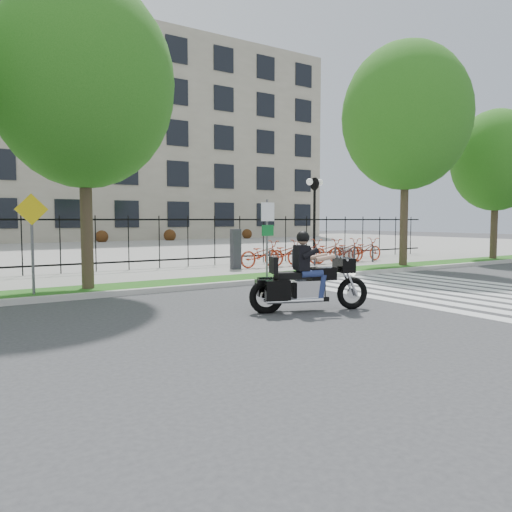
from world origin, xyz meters
TOP-DOWN VIEW (x-y plane):
  - ground at (0.00, 0.00)m, footprint 120.00×120.00m
  - curb at (0.00, 4.10)m, footprint 60.00×0.20m
  - grass_verge at (0.00, 4.95)m, footprint 60.00×1.50m
  - sidewalk at (0.00, 7.45)m, footprint 60.00×3.50m
  - plaza at (0.00, 25.00)m, footprint 80.00×34.00m
  - crosswalk_stripes at (4.83, 0.00)m, footprint 5.70×8.00m
  - iron_fence at (0.00, 9.20)m, footprint 30.00×0.06m
  - office_building at (0.00, 44.92)m, footprint 60.00×21.90m
  - lamp_post_right at (10.00, 12.00)m, footprint 1.06×0.70m
  - street_tree_1 at (-3.80, 4.95)m, footprint 4.77×4.77m
  - street_tree_2 at (8.81, 4.95)m, footprint 5.11×5.11m
  - street_tree_3 at (15.20, 4.95)m, footprint 4.14×4.14m
  - bike_share_station at (6.09, 7.20)m, footprint 7.86×0.89m
  - sign_pole_regulatory at (1.83, 4.58)m, footprint 0.50×0.09m
  - sign_pole_warning at (-5.21, 4.58)m, footprint 0.78×0.09m
  - motorcycle_rider at (-0.43, -0.32)m, footprint 2.64×1.31m

SIDE VIEW (x-z plane):
  - ground at x=0.00m, z-range 0.00..0.00m
  - crosswalk_stripes at x=4.83m, z-range 0.00..0.01m
  - plaza at x=0.00m, z-range 0.00..0.10m
  - curb at x=0.00m, z-range 0.00..0.15m
  - grass_verge at x=0.00m, z-range 0.00..0.15m
  - sidewalk at x=0.00m, z-range 0.00..0.15m
  - bike_share_station at x=6.09m, z-range -0.08..1.42m
  - motorcycle_rider at x=-0.43m, z-range -0.35..1.76m
  - iron_fence at x=0.00m, z-range 0.15..2.15m
  - sign_pole_regulatory at x=1.83m, z-range 0.49..2.99m
  - sign_pole_warning at x=-5.21m, z-range 0.50..2.99m
  - lamp_post_right at x=10.00m, z-range 1.08..5.33m
  - street_tree_3 at x=15.20m, z-range 1.27..8.29m
  - street_tree_1 at x=-3.80m, z-range 1.48..9.64m
  - street_tree_2 at x=8.81m, z-range 1.66..10.56m
  - office_building at x=0.00m, z-range -0.11..20.04m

